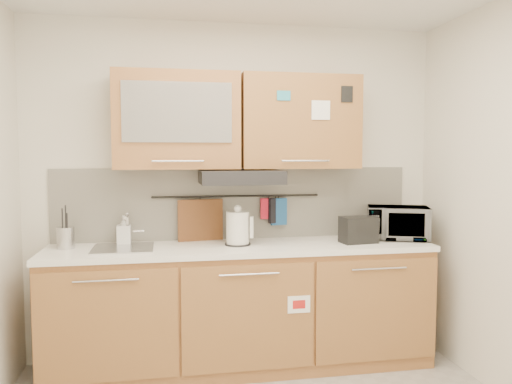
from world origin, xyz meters
name	(u,v)px	position (x,y,z in m)	size (l,w,h in m)	color
wall_back	(236,191)	(0.00, 1.50, 1.30)	(3.20, 3.20, 0.00)	silver
base_cabinet	(242,313)	(0.00, 1.19, 0.41)	(2.80, 0.64, 0.88)	#AB6E3D
countertop	(242,248)	(0.00, 1.19, 0.90)	(2.82, 0.62, 0.04)	white
backsplash	(236,203)	(0.00, 1.49, 1.20)	(2.80, 0.02, 0.56)	silver
upper_cabinets	(238,122)	(0.00, 1.32, 1.83)	(1.82, 0.37, 0.70)	#AB6E3D
range_hood	(241,177)	(0.00, 1.25, 1.42)	(0.60, 0.46, 0.10)	black
sink	(123,248)	(-0.85, 1.21, 0.92)	(0.42, 0.40, 0.26)	silver
utensil_rail	(237,196)	(0.00, 1.45, 1.26)	(0.02, 0.02, 1.30)	black
utensil_crock	(66,237)	(-1.25, 1.28, 1.00)	(0.14, 0.14, 0.31)	#B9B9BE
kettle	(238,229)	(-0.03, 1.20, 1.04)	(0.22, 0.22, 0.30)	silver
toaster	(358,229)	(0.88, 1.13, 1.02)	(0.28, 0.19, 0.20)	black
microwave	(398,223)	(1.25, 1.23, 1.05)	(0.46, 0.31, 0.26)	#999999
soap_bottle	(124,230)	(-0.86, 1.37, 1.03)	(0.10, 0.10, 0.22)	#999999
cutting_board	(201,227)	(-0.29, 1.44, 1.02)	(0.35, 0.03, 0.43)	brown
oven_mitt	(279,212)	(0.33, 1.44, 1.13)	(0.13, 0.03, 0.21)	#1D4E88
dark_pouch	(276,211)	(0.31, 1.44, 1.14)	(0.12, 0.04, 0.20)	black
pot_holder	(269,209)	(0.25, 1.44, 1.16)	(0.13, 0.02, 0.16)	red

